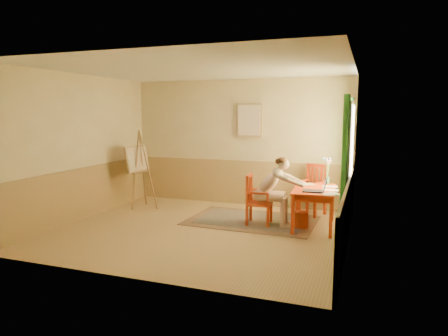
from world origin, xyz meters
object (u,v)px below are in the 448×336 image
at_px(chair_back, 313,190).
at_px(laptop, 317,189).
at_px(figure, 274,188).
at_px(table, 314,193).
at_px(chair_left, 257,200).
at_px(easel, 139,162).

distance_m(chair_back, laptop, 1.31).
bearing_deg(figure, table, 9.74).
relative_size(chair_back, laptop, 2.40).
xyz_separation_m(chair_back, figure, (-0.57, -1.09, 0.19)).
height_order(table, chair_back, chair_back).
height_order(chair_left, laptop, laptop).
relative_size(chair_left, easel, 0.55).
xyz_separation_m(chair_back, easel, (-3.67, -0.62, 0.50)).
distance_m(chair_left, chair_back, 1.42).
distance_m(chair_left, laptop, 1.15).
bearing_deg(table, laptop, -75.31).
height_order(table, easel, easel).
relative_size(figure, easel, 0.75).
bearing_deg(chair_back, chair_left, -128.02).
height_order(table, chair_left, chair_left).
relative_size(table, chair_left, 1.32).
bearing_deg(easel, chair_back, 9.65).
xyz_separation_m(figure, easel, (-3.10, 0.47, 0.30)).
xyz_separation_m(laptop, easel, (-3.90, 0.64, 0.24)).
relative_size(chair_back, easel, 0.60).
bearing_deg(chair_left, figure, 5.09).
bearing_deg(chair_back, easel, -170.35).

